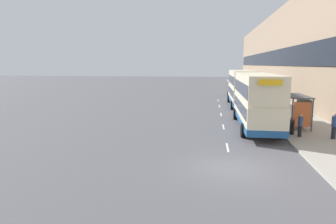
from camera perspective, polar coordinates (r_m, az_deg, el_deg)
name	(u,v)px	position (r m, az deg, el deg)	size (l,w,h in m)	color
ground_plane	(232,168)	(15.20, 12.03, -10.48)	(220.00, 220.00, 0.00)	#515156
pavement	(255,94)	(53.58, 16.27, 3.38)	(5.00, 93.00, 0.14)	#A39E93
terrace_facade	(282,54)	(54.09, 20.84, 10.29)	(3.10, 93.00, 13.50)	#9E846B
lane_mark_0	(228,147)	(18.79, 11.27, -6.64)	(0.12, 2.00, 0.01)	silver
lane_mark_1	(223,127)	(24.78, 10.52, -2.80)	(0.12, 2.00, 0.01)	silver
lane_mark_2	(221,114)	(30.85, 10.06, -0.46)	(0.12, 2.00, 0.01)	silver
lane_mark_3	(219,106)	(36.95, 9.76, 1.11)	(0.12, 2.00, 0.01)	silver
lane_mark_4	(218,100)	(43.07, 9.54, 2.23)	(0.12, 2.00, 0.01)	silver
bus_shelter	(299,105)	(25.61, 23.63, 1.21)	(1.60, 4.20, 2.48)	#4C4C51
double_decker_bus_near	(256,100)	(24.65, 16.43, 2.29)	(2.85, 10.85, 4.30)	beige
double_decker_bus_ahead	(241,87)	(37.45, 13.82, 4.59)	(2.85, 10.40, 4.30)	beige
car_0	(234,90)	(49.62, 12.50, 4.06)	(2.03, 4.06, 1.83)	navy
pedestrian_at_shelter	(278,107)	(29.82, 20.20, 0.90)	(0.37, 0.37, 1.86)	#23232D
pedestrian_1	(334,126)	(22.61, 29.09, -2.27)	(0.35, 0.35, 1.76)	#23232D
pedestrian_2	(307,112)	(28.29, 25.03, 0.01)	(0.34, 0.34, 1.69)	#23232D
pedestrian_3	(300,125)	(22.28, 23.88, -2.30)	(0.31, 0.31, 1.58)	#23232D
litter_bin	(290,127)	(22.89, 22.28, -2.62)	(0.55, 0.55, 1.05)	black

